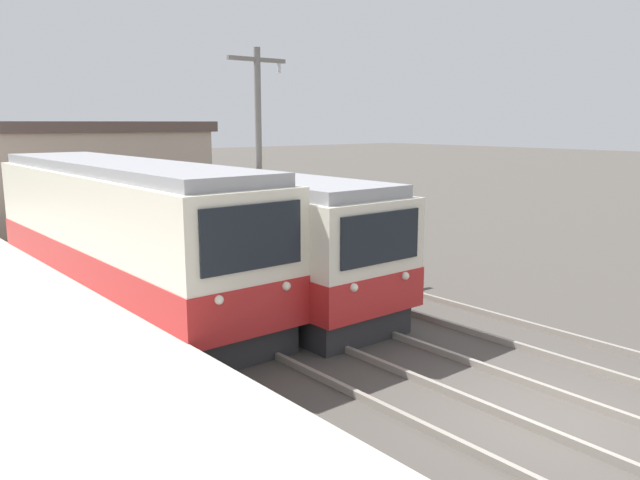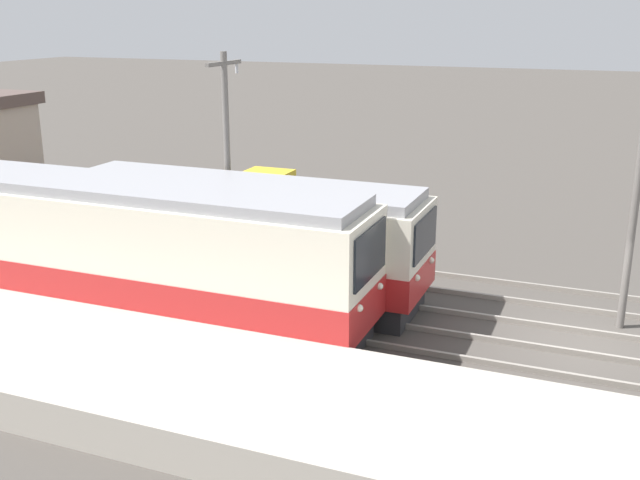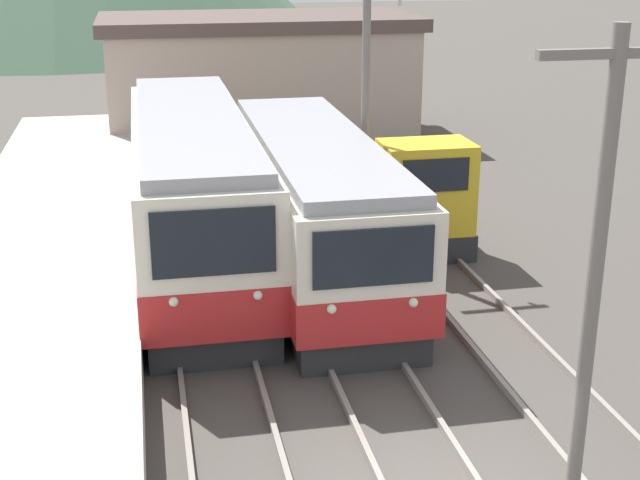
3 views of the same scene
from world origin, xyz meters
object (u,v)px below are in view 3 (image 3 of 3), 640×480
(commuter_train_center, at_px, (315,212))
(catenary_mast_near, at_px, (595,282))
(catenary_mast_mid, at_px, (366,110))
(commuter_train_left, at_px, (194,197))
(shunting_locomotive, at_px, (409,197))

(commuter_train_center, height_order, catenary_mast_near, catenary_mast_near)
(commuter_train_center, distance_m, catenary_mast_mid, 2.93)
(commuter_train_left, height_order, shunting_locomotive, commuter_train_left)
(commuter_train_center, relative_size, shunting_locomotive, 2.29)
(catenary_mast_mid, bearing_deg, commuter_train_center, -141.04)
(catenary_mast_mid, bearing_deg, shunting_locomotive, 32.79)
(commuter_train_center, distance_m, catenary_mast_near, 10.86)
(shunting_locomotive, bearing_deg, catenary_mast_near, -96.69)
(commuter_train_left, bearing_deg, commuter_train_center, -25.79)
(commuter_train_left, height_order, catenary_mast_near, catenary_mast_near)
(commuter_train_left, distance_m, shunting_locomotive, 5.89)
(commuter_train_left, height_order, commuter_train_center, commuter_train_left)
(catenary_mast_near, bearing_deg, commuter_train_center, 98.15)
(commuter_train_left, relative_size, commuter_train_center, 1.13)
(commuter_train_left, distance_m, catenary_mast_mid, 4.77)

